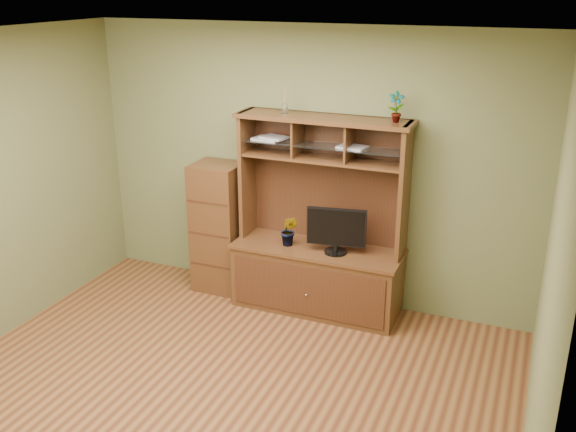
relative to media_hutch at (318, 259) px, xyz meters
The scene contains 8 objects.
room 1.93m from the media_hutch, 97.49° to the right, with size 4.54×4.04×2.74m.
media_hutch is the anchor object (origin of this frame).
monitor 0.42m from the media_hutch, 22.51° to the right, with size 0.55×0.21×0.44m.
orchid_plant 0.40m from the media_hutch, 162.81° to the right, with size 0.17×0.14×0.31m, color #325B1F.
top_plant 1.65m from the media_hutch, ahead, with size 0.14×0.10×0.27m, color #306A25.
reed_diffuser 1.53m from the media_hutch, 168.64° to the left, with size 0.05×0.05×0.26m.
magazines 1.16m from the media_hutch, 163.67° to the left, with size 1.13×0.24×0.04m.
side_cabinet 1.11m from the media_hutch, behind, with size 0.48×0.44×1.35m.
Camera 1 is at (2.12, -3.65, 3.06)m, focal length 40.00 mm.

